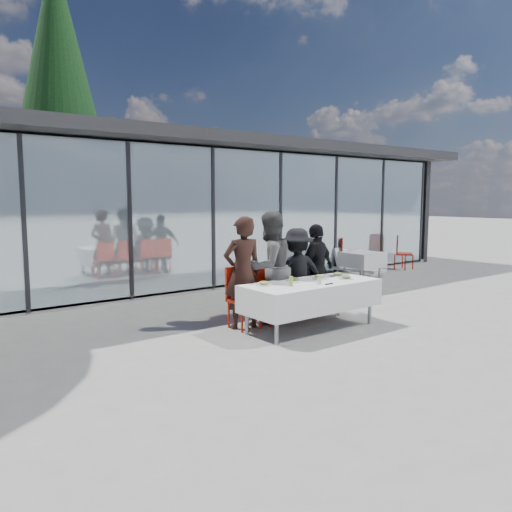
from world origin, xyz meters
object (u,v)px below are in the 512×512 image
at_px(diner_chair_b, 268,290).
at_px(lounger, 354,266).
at_px(diner_chair_a, 241,294).
at_px(diner_b, 270,268).
at_px(dining_table, 311,295).
at_px(plate_extra, 346,278).
at_px(plate_c, 320,277).
at_px(spare_chair_b, 337,253).
at_px(plate_b, 294,280).
at_px(diner_c, 297,273).
at_px(diner_chair_d, 315,284).
at_px(spare_chair_a, 401,251).
at_px(juice_bottle, 291,281).
at_px(conifer_tree, 59,84).
at_px(folded_eyeglasses, 329,284).
at_px(plate_d, 338,275).
at_px(plate_a, 264,284).
at_px(diner_chair_c, 295,286).
at_px(diner_d, 317,269).
at_px(diner_a, 243,273).
at_px(spare_table_right, 362,260).

relative_size(diner_chair_b, lounger, 0.70).
distance_m(diner_chair_a, diner_b, 0.67).
bearing_deg(dining_table, plate_extra, -12.09).
distance_m(plate_extra, lounger, 5.36).
xyz_separation_m(plate_c, spare_chair_b, (4.37, 3.71, -0.24)).
bearing_deg(diner_chair_a, plate_b, -40.46).
relative_size(diner_chair_a, diner_c, 0.63).
bearing_deg(diner_chair_d, spare_chair_a, 22.97).
distance_m(juice_bottle, conifer_tree, 13.82).
height_order(diner_b, folded_eyeglasses, diner_b).
bearing_deg(diner_chair_d, dining_table, -137.19).
relative_size(plate_c, plate_d, 1.00).
height_order(plate_a, plate_extra, same).
bearing_deg(diner_chair_b, diner_chair_d, 0.00).
xyz_separation_m(folded_eyeglasses, spare_chair_b, (4.65, 4.19, -0.22)).
relative_size(dining_table, diner_chair_d, 2.32).
distance_m(diner_chair_c, conifer_tree, 13.15).
height_order(diner_chair_a, plate_c, diner_chair_a).
xyz_separation_m(diner_d, diner_chair_d, (0.00, 0.04, -0.27)).
bearing_deg(folded_eyeglasses, lounger, 37.58).
bearing_deg(spare_chair_a, spare_chair_b, 162.64).
distance_m(plate_b, spare_chair_b, 6.12).
bearing_deg(plate_d, diner_chair_c, 125.47).
relative_size(plate_c, plate_extra, 1.00).
bearing_deg(lounger, diner_chair_b, -153.23).
height_order(diner_chair_b, juice_bottle, diner_chair_b).
bearing_deg(folded_eyeglasses, plate_extra, 17.53).
bearing_deg(plate_a, diner_b, 43.79).
bearing_deg(diner_a, plate_d, 170.66).
relative_size(diner_c, diner_chair_d, 1.59).
bearing_deg(folded_eyeglasses, diner_chair_b, 107.22).
bearing_deg(diner_a, plate_extra, 159.97).
distance_m(diner_a, plate_c, 1.29).
distance_m(plate_b, lounger, 5.82).
relative_size(plate_extra, conifer_tree, 0.02).
distance_m(diner_c, plate_b, 0.72).
bearing_deg(spare_chair_a, plate_extra, -150.81).
bearing_deg(plate_extra, diner_a, 149.87).
xyz_separation_m(diner_chair_b, plate_a, (-0.51, -0.53, 0.24)).
relative_size(diner_chair_d, plate_extra, 4.03).
relative_size(diner_d, juice_bottle, 10.51).
distance_m(plate_c, spare_chair_b, 5.74).
height_order(diner_b, diner_chair_b, diner_b).
bearing_deg(diner_chair_a, diner_d, -1.38).
height_order(diner_a, plate_d, diner_a).
xyz_separation_m(diner_chair_d, plate_c, (-0.47, -0.59, 0.24)).
distance_m(diner_c, diner_chair_d, 0.53).
height_order(diner_chair_b, plate_d, diner_chair_b).
bearing_deg(spare_chair_a, diner_chair_d, -157.03).
bearing_deg(spare_table_right, diner_c, -155.05).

